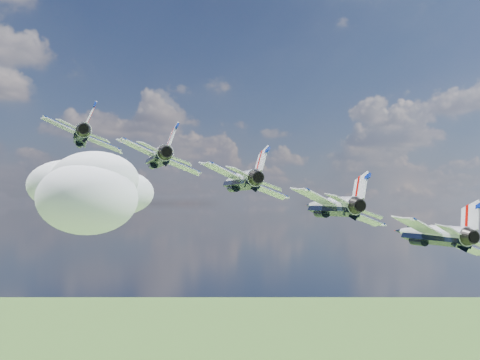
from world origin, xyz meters
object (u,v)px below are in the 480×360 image
jet_1 (158,157)px  jet_2 (240,180)px  jet_3 (330,205)px  jet_4 (430,234)px  jet_0 (83,136)px

jet_1 → jet_2: jet_1 is taller
jet_1 → jet_3: bearing=-33.0°
jet_2 → jet_4: jet_2 is taller
jet_0 → jet_2: (14.06, -17.02, -6.20)m
jet_4 → jet_2: bearing=147.0°
jet_3 → jet_1: bearing=147.0°
jet_0 → jet_1: (7.03, -8.51, -3.10)m
jet_4 → jet_1: bearing=147.0°
jet_0 → jet_1: size_ratio=1.00×
jet_0 → jet_4: (28.11, -34.03, -12.41)m
jet_2 → jet_4: (14.06, -17.02, -6.20)m
jet_2 → jet_4: size_ratio=1.00×
jet_2 → jet_4: 22.93m
jet_1 → jet_2: size_ratio=1.00×
jet_0 → jet_1: jet_0 is taller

